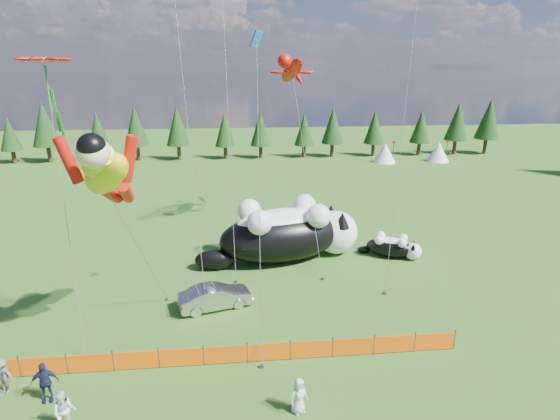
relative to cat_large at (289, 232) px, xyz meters
name	(u,v)px	position (x,y,z in m)	size (l,w,h in m)	color
ground	(227,327)	(-4.29, -8.32, -2.04)	(160.00, 160.00, 0.00)	#153509
safety_fence	(226,355)	(-4.29, -11.32, -1.54)	(22.06, 0.06, 1.10)	#262626
tree_line	(230,132)	(-4.29, 36.68, 1.96)	(90.00, 4.00, 8.00)	black
festival_tents	(309,154)	(6.71, 31.68, -0.64)	(50.00, 3.20, 2.80)	white
cat_large	(289,232)	(0.00, 0.00, 0.00)	(11.79, 6.02, 4.30)	black
cat_small	(393,247)	(7.52, -0.40, -1.26)	(4.31, 2.89, 1.65)	black
car	(216,297)	(-4.93, -6.23, -1.36)	(1.44, 4.12, 1.36)	silver
spectator_b	(64,412)	(-10.18, -14.63, -1.19)	(0.83, 0.49, 1.72)	silver
spectator_c	(45,382)	(-11.54, -12.93, -1.14)	(1.06, 0.54, 1.81)	#161D3E
spectator_d	(2,376)	(-13.53, -12.25, -1.23)	(1.05, 0.54, 1.63)	#545458
spectator_e	(299,396)	(-1.35, -14.59, -1.27)	(0.76, 0.49, 1.55)	silver
superhero_kite	(106,174)	(-9.21, -9.19, 6.58)	(6.69, 7.55, 11.44)	#D7D00B
gecko_kite	(292,71)	(0.92, 6.25, 10.77)	(4.14, 13.34, 15.99)	#BA0E09
flower_kite	(45,63)	(-12.33, -5.87, 11.21)	(3.13, 6.12, 14.09)	#BA0E09
diamond_kite_a	(176,12)	(-6.60, -1.52, 13.95)	(1.87, 6.04, 18.08)	#0B5FAB
diamond_kite_c	(257,57)	(-2.49, -8.60, 11.44)	(0.74, 3.86, 14.98)	#0B5FAB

